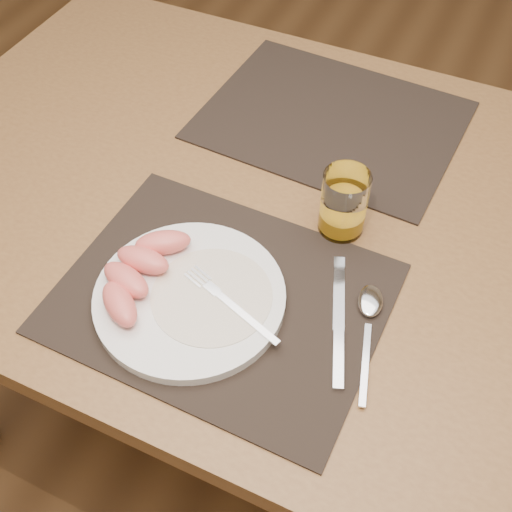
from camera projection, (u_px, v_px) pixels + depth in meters
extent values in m
plane|color=brown|center=(281.00, 411.00, 1.61)|extent=(5.00, 5.00, 0.00)
cube|color=brown|center=(294.00, 211.00, 1.05)|extent=(1.40, 0.90, 0.04)
cylinder|color=brown|center=(128.00, 146.00, 1.72)|extent=(0.06, 0.06, 0.71)
cube|color=black|center=(221.00, 298.00, 0.91)|extent=(0.46, 0.36, 0.00)
cube|color=black|center=(331.00, 120.00, 1.17)|extent=(0.47, 0.37, 0.00)
cylinder|color=white|center=(190.00, 297.00, 0.90)|extent=(0.27, 0.27, 0.02)
cylinder|color=white|center=(212.00, 296.00, 0.89)|extent=(0.17, 0.17, 0.00)
cube|color=silver|center=(247.00, 318.00, 0.87)|extent=(0.11, 0.05, 0.00)
cube|color=silver|center=(212.00, 289.00, 0.90)|extent=(0.03, 0.02, 0.00)
cube|color=silver|center=(198.00, 277.00, 0.91)|extent=(0.04, 0.03, 0.00)
cube|color=silver|center=(339.00, 292.00, 0.91)|extent=(0.06, 0.13, 0.00)
cube|color=silver|center=(338.00, 359.00, 0.84)|extent=(0.04, 0.09, 0.01)
cube|color=silver|center=(365.00, 364.00, 0.84)|extent=(0.04, 0.12, 0.00)
ellipsoid|color=silver|center=(370.00, 301.00, 0.90)|extent=(0.05, 0.06, 0.01)
cylinder|color=white|center=(344.00, 203.00, 0.95)|extent=(0.07, 0.07, 0.11)
cylinder|color=orange|center=(341.00, 219.00, 0.98)|extent=(0.06, 0.06, 0.03)
ellipsoid|color=#E66C5E|center=(120.00, 304.00, 0.86)|extent=(0.09, 0.08, 0.03)
ellipsoid|color=#E66C5E|center=(126.00, 280.00, 0.89)|extent=(0.09, 0.06, 0.03)
ellipsoid|color=#E66C5E|center=(143.00, 260.00, 0.91)|extent=(0.08, 0.04, 0.03)
ellipsoid|color=#E66C5E|center=(163.00, 242.00, 0.93)|extent=(0.09, 0.08, 0.03)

